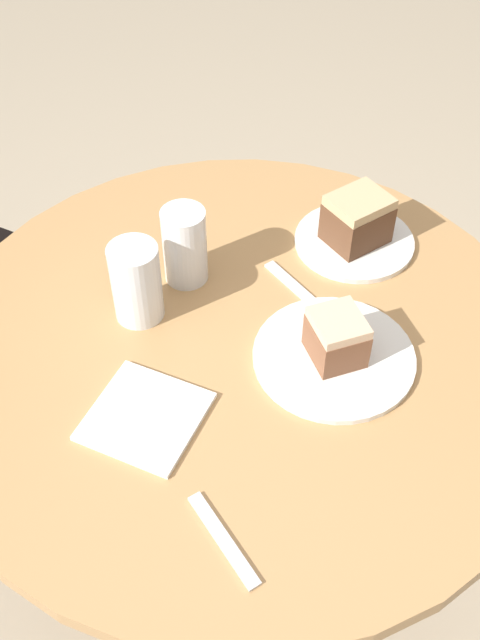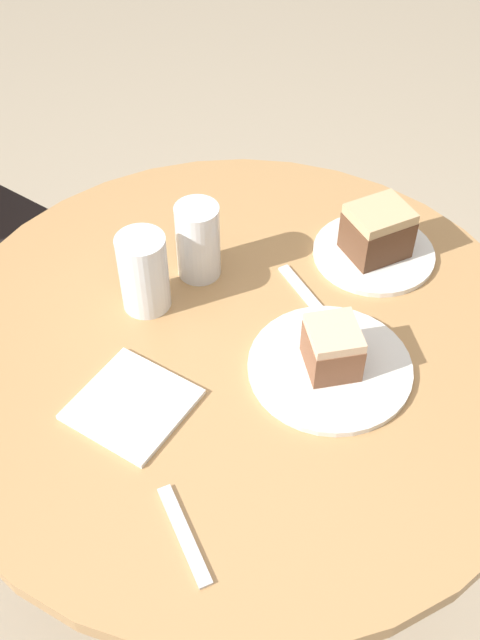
{
  "view_description": "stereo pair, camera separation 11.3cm",
  "coord_description": "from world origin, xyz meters",
  "px_view_note": "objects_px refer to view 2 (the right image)",
  "views": [
    {
      "loc": [
        -0.7,
        -0.35,
        1.57
      ],
      "look_at": [
        0.0,
        0.0,
        0.75
      ],
      "focal_mm": 42.0,
      "sensor_mm": 36.0,
      "label": 1
    },
    {
      "loc": [
        -0.64,
        -0.44,
        1.57
      ],
      "look_at": [
        0.0,
        0.0,
        0.75
      ],
      "focal_mm": 42.0,
      "sensor_mm": 36.0,
      "label": 2
    }
  ],
  "objects_px": {
    "plate_near": "(330,367)",
    "cake_slice_far": "(377,231)",
    "glass_water": "(198,245)",
    "cake_slice_near": "(332,348)",
    "glass_lemonade": "(144,276)",
    "plate_far": "(374,253)"
  },
  "relations": [
    {
      "from": "cake_slice_near",
      "to": "glass_water",
      "type": "bearing_deg",
      "value": 78.12
    },
    {
      "from": "plate_far",
      "to": "glass_lemonade",
      "type": "distance_m",
      "value": 0.4
    },
    {
      "from": "plate_near",
      "to": "plate_far",
      "type": "height_order",
      "value": "same"
    },
    {
      "from": "plate_far",
      "to": "cake_slice_far",
      "type": "relative_size",
      "value": 1.65
    },
    {
      "from": "plate_near",
      "to": "cake_slice_near",
      "type": "relative_size",
      "value": 2.26
    },
    {
      "from": "plate_near",
      "to": "cake_slice_far",
      "type": "relative_size",
      "value": 1.94
    },
    {
      "from": "plate_near",
      "to": "glass_water",
      "type": "height_order",
      "value": "glass_water"
    },
    {
      "from": "plate_far",
      "to": "glass_water",
      "type": "bearing_deg",
      "value": 132.6
    },
    {
      "from": "plate_near",
      "to": "cake_slice_near",
      "type": "bearing_deg",
      "value": -110.56
    },
    {
      "from": "cake_slice_near",
      "to": "glass_lemonade",
      "type": "height_order",
      "value": "glass_lemonade"
    },
    {
      "from": "plate_near",
      "to": "cake_slice_far",
      "type": "height_order",
      "value": "cake_slice_far"
    },
    {
      "from": "glass_lemonade",
      "to": "glass_water",
      "type": "distance_m",
      "value": 0.11
    },
    {
      "from": "plate_near",
      "to": "cake_slice_far",
      "type": "distance_m",
      "value": 0.28
    },
    {
      "from": "cake_slice_near",
      "to": "glass_water",
      "type": "xyz_separation_m",
      "value": [
        0.06,
        0.29,
        0.01
      ]
    },
    {
      "from": "plate_far",
      "to": "plate_near",
      "type": "bearing_deg",
      "value": -166.05
    },
    {
      "from": "plate_near",
      "to": "glass_water",
      "type": "distance_m",
      "value": 0.3
    },
    {
      "from": "plate_near",
      "to": "glass_water",
      "type": "bearing_deg",
      "value": 78.12
    },
    {
      "from": "glass_water",
      "to": "cake_slice_near",
      "type": "bearing_deg",
      "value": -101.88
    },
    {
      "from": "cake_slice_far",
      "to": "plate_near",
      "type": "bearing_deg",
      "value": -166.05
    },
    {
      "from": "plate_near",
      "to": "cake_slice_far",
      "type": "xyz_separation_m",
      "value": [
        0.26,
        0.07,
        0.05
      ]
    },
    {
      "from": "cake_slice_far",
      "to": "glass_lemonade",
      "type": "bearing_deg",
      "value": 141.63
    },
    {
      "from": "glass_lemonade",
      "to": "glass_water",
      "type": "height_order",
      "value": "same"
    }
  ]
}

